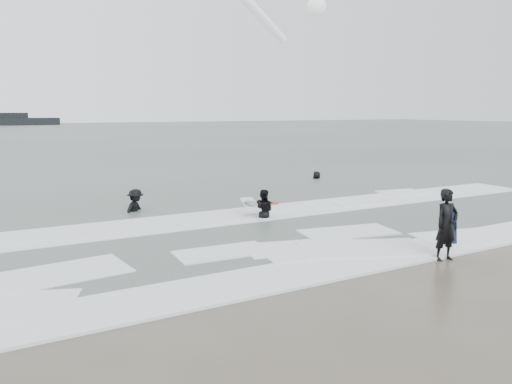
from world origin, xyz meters
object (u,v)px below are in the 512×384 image
surfer_right_near (260,208)px  vessel_horizon (10,121)px  surfer_centre (444,260)px  surfer_breaker (136,213)px  surfer_right_far (317,179)px  surfer_wading (263,219)px

surfer_right_near → vessel_horizon: size_ratio=0.06×
surfer_centre → surfer_breaker: size_ratio=1.09×
surfer_breaker → vessel_horizon: bearing=48.5°
surfer_right_far → surfer_right_near: bearing=4.3°
surfer_centre → surfer_right_far: surfer_centre is taller
surfer_right_near → vessel_horizon: vessel_horizon is taller
surfer_breaker → surfer_right_far: bearing=-20.3°
surfer_wading → surfer_breaker: size_ratio=0.93×
surfer_right_near → surfer_right_far: (7.13, 5.96, 0.00)m
surfer_centre → surfer_breaker: (-5.64, 10.24, 0.00)m
surfer_right_near → vessel_horizon: 133.40m
surfer_right_near → surfer_wading: bearing=24.5°
surfer_centre → vessel_horizon: size_ratio=0.08×
surfer_wading → vessel_horizon: size_ratio=0.07×
surfer_wading → surfer_right_near: (0.92, 1.91, 0.00)m
surfer_breaker → vessel_horizon: size_ratio=0.07×
surfer_breaker → surfer_right_near: surfer_breaker is taller
surfer_wading → vessel_horizon: 135.29m
surfer_breaker → vessel_horizon: 131.87m
surfer_centre → surfer_right_far: bearing=71.0°
surfer_right_far → vessel_horizon: bearing=-121.0°
surfer_centre → vessel_horizon: vessel_horizon is taller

